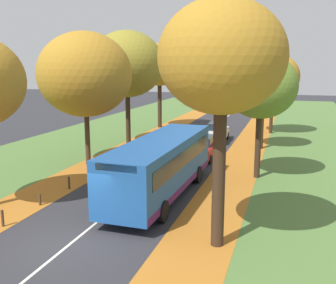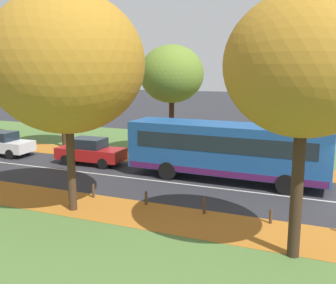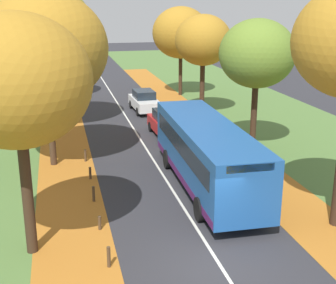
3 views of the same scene
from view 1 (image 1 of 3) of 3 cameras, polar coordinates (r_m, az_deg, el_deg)
ground_plane at (r=15.79m, az=-14.04°, el=-14.18°), size 160.00×160.00×0.00m
grass_verge_left at (r=36.86m, az=-10.28°, el=0.60°), size 12.00×90.00×0.01m
leaf_litter_left at (r=29.59m, az=-7.70°, el=-1.92°), size 2.80×60.00×0.00m
grass_verge_right at (r=32.82m, az=19.58°, el=-1.18°), size 12.00×90.00×0.01m
leaf_litter_right at (r=27.11m, az=10.27°, el=-3.22°), size 2.80×60.00×0.00m
road_centre_line at (r=33.66m, az=3.77°, el=-0.25°), size 0.12×80.00×0.01m
tree_left_near at (r=26.54m, az=-11.97°, el=9.55°), size 6.16×6.16×8.80m
tree_left_mid at (r=33.14m, az=-5.97°, el=11.16°), size 6.07×6.07×9.43m
tree_left_far at (r=41.90m, az=-1.24°, el=11.13°), size 4.91×4.91×8.86m
tree_right_nearest at (r=13.88m, az=7.82°, el=11.91°), size 4.45×4.45×8.94m
tree_right_near at (r=23.41m, az=13.30°, el=7.87°), size 4.21×4.21×7.35m
tree_right_mid at (r=31.92m, az=13.70°, el=8.73°), size 4.04×4.04×7.32m
tree_right_far at (r=39.61m, az=15.04°, el=9.11°), size 4.95×4.95×7.73m
bollard_second at (r=18.07m, az=-22.89°, el=-10.17°), size 0.12×0.12×0.73m
bollard_third at (r=20.07m, az=-18.10°, el=-7.97°), size 0.12×0.12×0.56m
bollard_fourth at (r=22.14m, az=-14.18°, el=-5.78°), size 0.12×0.12×0.68m
bollard_fifth at (r=24.32m, az=-10.82°, el=-4.19°), size 0.12×0.12×0.61m
bollard_sixth at (r=26.62m, az=-8.26°, el=-2.71°), size 0.12×0.12×0.66m
bus at (r=20.00m, az=-0.98°, el=-3.21°), size 2.84×10.46×2.98m
car_red_lead at (r=28.26m, az=4.94°, el=-0.81°), size 1.87×4.25×1.62m
car_white_following at (r=34.99m, az=7.12°, el=1.47°), size 1.92×4.27×1.62m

